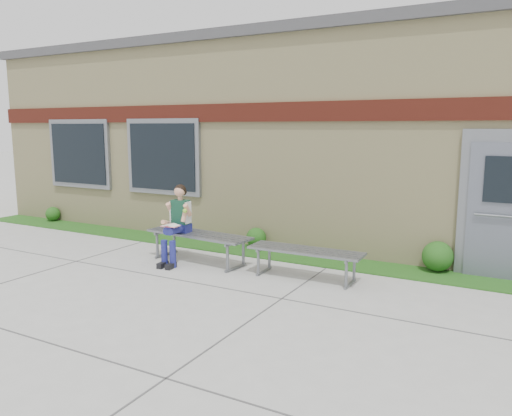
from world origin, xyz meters
The scene contains 9 objects.
ground centered at (0.00, 0.00, 0.00)m, with size 80.00×80.00×0.00m, color #9E9E99.
grass_strip centered at (0.00, 2.60, 0.01)m, with size 16.00×0.80×0.02m, color #124312.
school_building centered at (0.00, 5.99, 2.10)m, with size 16.20×6.22×4.20m.
bench_left centered at (-1.09, 1.51, 0.40)m, with size 2.02×0.74×0.51m.
bench_right centered at (0.91, 1.51, 0.36)m, with size 1.80×0.53×0.47m.
girl centered at (-1.39, 1.31, 0.73)m, with size 0.47×0.77×1.35m.
shrub_west centered at (-6.44, 2.85, 0.19)m, with size 0.35×0.35×0.35m, color #124312.
shrub_mid centered at (-0.69, 2.85, 0.21)m, with size 0.39×0.39×0.39m, color #124312.
shrub_east centered at (2.65, 2.85, 0.26)m, with size 0.49×0.49×0.49m, color #124312.
Camera 1 is at (3.83, -5.41, 2.33)m, focal length 35.00 mm.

